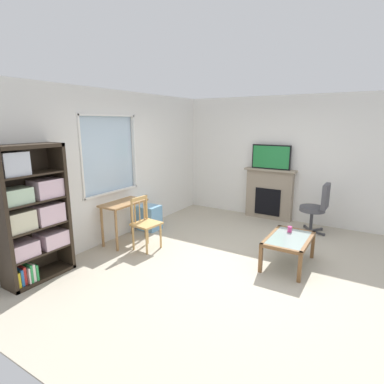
{
  "coord_description": "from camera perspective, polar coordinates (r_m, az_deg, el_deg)",
  "views": [
    {
      "loc": [
        -4.17,
        -1.77,
        2.14
      ],
      "look_at": [
        -0.09,
        0.74,
        1.04
      ],
      "focal_mm": 28.55,
      "sensor_mm": 36.0,
      "label": 1
    }
  ],
  "objects": [
    {
      "name": "wall_back_with_window",
      "position": [
        5.96,
        -12.82,
        4.73
      ],
      "size": [
        5.02,
        0.15,
        2.69
      ],
      "color": "silver",
      "rests_on": "ground"
    },
    {
      "name": "desk_under_window",
      "position": [
        5.6,
        -12.6,
        -3.23
      ],
      "size": [
        0.84,
        0.44,
        0.75
      ],
      "color": "#A37547",
      "rests_on": "ground"
    },
    {
      "name": "wooden_chair",
      "position": [
        5.29,
        -8.76,
        -5.7
      ],
      "size": [
        0.45,
        0.43,
        0.9
      ],
      "color": "tan",
      "rests_on": "ground"
    },
    {
      "name": "plastic_drawer_unit",
      "position": [
        6.28,
        -7.96,
        -4.75
      ],
      "size": [
        0.35,
        0.4,
        0.49
      ],
      "primitive_type": "cube",
      "color": "#72ADDB",
      "rests_on": "ground"
    },
    {
      "name": "fireplace",
      "position": [
        7.07,
        14.21,
        -0.31
      ],
      "size": [
        0.26,
        1.13,
        1.13
      ],
      "color": "gray",
      "rests_on": "ground"
    },
    {
      "name": "coffee_table",
      "position": [
        4.9,
        17.64,
        -8.78
      ],
      "size": [
        0.96,
        0.6,
        0.45
      ],
      "color": "#8C9E99",
      "rests_on": "ground"
    },
    {
      "name": "wall_right",
      "position": [
        7.02,
        16.9,
        5.89
      ],
      "size": [
        0.12,
        4.94,
        2.69
      ],
      "primitive_type": "cube",
      "color": "silver",
      "rests_on": "ground"
    },
    {
      "name": "tv",
      "position": [
        6.91,
        14.54,
        6.34
      ],
      "size": [
        0.06,
        0.85,
        0.53
      ],
      "color": "black",
      "rests_on": "fireplace"
    },
    {
      "name": "office_chair",
      "position": [
        6.4,
        22.35,
        -2.4
      ],
      "size": [
        0.56,
        0.58,
        1.0
      ],
      "color": "#4C4C51",
      "rests_on": "ground"
    },
    {
      "name": "ground",
      "position": [
        5.02,
        8.0,
        -12.56
      ],
      "size": [
        6.02,
        5.74,
        0.02
      ],
      "primitive_type": "cube",
      "color": "#B2A893"
    },
    {
      "name": "sippy_cup",
      "position": [
        5.08,
        17.79,
        -6.64
      ],
      "size": [
        0.07,
        0.07,
        0.09
      ],
      "primitive_type": "cylinder",
      "color": "#DB3D84",
      "rests_on": "coffee_table"
    },
    {
      "name": "bookshelf",
      "position": [
        4.64,
        -27.76,
        -3.62
      ],
      "size": [
        0.9,
        0.38,
        1.86
      ],
      "color": "#2D2319",
      "rests_on": "ground"
    }
  ]
}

